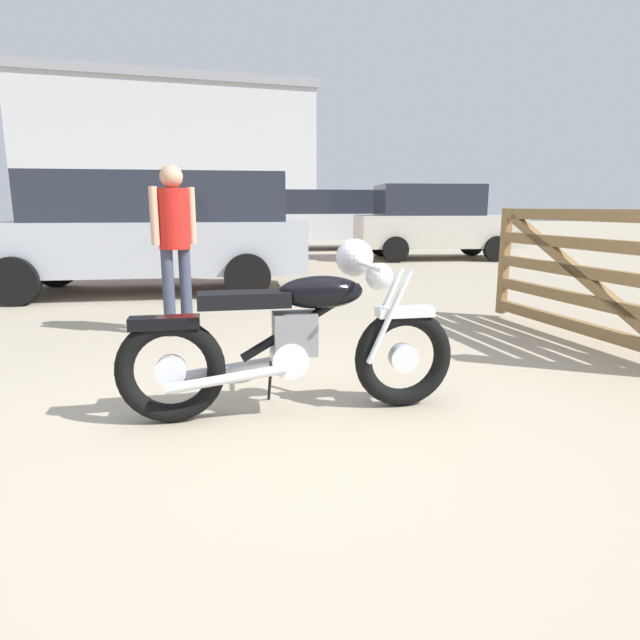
# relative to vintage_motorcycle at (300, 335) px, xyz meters

# --- Properties ---
(ground_plane) EXTENTS (80.00, 80.00, 0.00)m
(ground_plane) POSITION_rel_vintage_motorcycle_xyz_m (-0.12, -0.36, -0.49)
(ground_plane) COLOR tan
(vintage_motorcycle) EXTENTS (2.08, 0.74, 1.07)m
(vintage_motorcycle) POSITION_rel_vintage_motorcycle_xyz_m (0.00, 0.00, 0.00)
(vintage_motorcycle) COLOR black
(vintage_motorcycle) RESTS_ON ground_plane
(timber_gate) EXTENTS (0.23, 2.54, 1.60)m
(timber_gate) POSITION_rel_vintage_motorcycle_xyz_m (2.95, 0.91, 0.21)
(timber_gate) COLOR olive
(timber_gate) RESTS_ON ground_plane
(bystander) EXTENTS (0.43, 0.30, 1.66)m
(bystander) POSITION_rel_vintage_motorcycle_xyz_m (-0.76, 2.37, 0.53)
(bystander) COLOR #383D51
(bystander) RESTS_ON ground_plane
(silver_sedan_mid) EXTENTS (4.13, 2.33, 1.78)m
(silver_sedan_mid) POSITION_rel_vintage_motorcycle_xyz_m (-0.74, 8.97, 0.43)
(silver_sedan_mid) COLOR black
(silver_sedan_mid) RESTS_ON ground_plane
(blue_hatchback_right) EXTENTS (4.11, 2.27, 1.78)m
(blue_hatchback_right) POSITION_rel_vintage_motorcycle_xyz_m (5.25, 9.28, 0.43)
(blue_hatchback_right) COLOR black
(blue_hatchback_right) RESTS_ON ground_plane
(dark_sedan_left) EXTENTS (4.79, 2.18, 1.74)m
(dark_sedan_left) POSITION_rel_vintage_motorcycle_xyz_m (3.63, 12.91, 0.45)
(dark_sedan_left) COLOR black
(dark_sedan_left) RESTS_ON ground_plane
(pale_sedan_back) EXTENTS (4.83, 2.26, 1.74)m
(pale_sedan_back) POSITION_rel_vintage_motorcycle_xyz_m (-1.17, 5.30, 0.45)
(pale_sedan_back) COLOR black
(pale_sedan_back) RESTS_ON ground_plane
(industrial_building) EXTENTS (17.30, 10.23, 8.51)m
(industrial_building) POSITION_rel_vintage_motorcycle_xyz_m (-1.39, 33.46, 3.78)
(industrial_building) COLOR #B2B2B7
(industrial_building) RESTS_ON ground_plane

